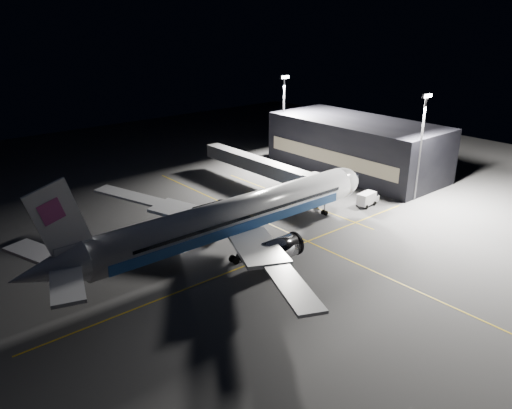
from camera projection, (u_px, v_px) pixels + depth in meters
The scene contains 14 objects.
ground at pixel (236, 246), 78.61m from camera, with size 200.00×200.00×0.00m, color #4C4C4F.
guide_line_main at pixel (282, 230), 84.63m from camera, with size 0.25×80.00×0.01m, color gold.
guide_line_cross at pixel (261, 260), 74.32m from camera, with size 70.00×0.25×0.01m, color gold.
guide_line_side at pixel (292, 198), 98.99m from camera, with size 0.25×40.00×0.01m, color gold.
airliner at pixel (230, 218), 76.12m from camera, with size 61.48×54.22×16.64m.
terminal at pixel (356, 146), 114.15m from camera, with size 18.12×40.00×12.00m.
jet_bridge at pixel (266, 167), 103.11m from camera, with size 3.60×34.40×6.30m.
floodlight_mast_north at pixel (284, 110), 121.11m from camera, with size 2.40×0.68×20.70m.
floodlight_mast_south at pixel (422, 138), 93.98m from camera, with size 2.40×0.67×20.70m.
service_truck at pixel (368, 198), 95.06m from camera, with size 5.34×2.71×2.63m.
baggage_tug at pixel (174, 236), 80.36m from camera, with size 2.28×1.83×1.65m.
safety_cone_a at pixel (178, 229), 84.24m from camera, with size 0.41×0.41×0.61m, color #E85D09.
safety_cone_b at pixel (223, 236), 81.66m from camera, with size 0.37×0.37×0.55m, color #E85D09.
safety_cone_c at pixel (196, 242), 79.45m from camera, with size 0.34×0.34×0.51m, color #E85D09.
Camera 1 is at (-43.37, -56.38, 34.26)m, focal length 35.00 mm.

